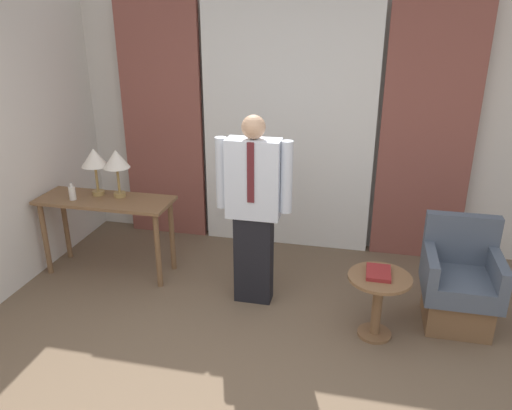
% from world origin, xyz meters
% --- Properties ---
extents(wall_back, '(10.00, 0.06, 2.70)m').
position_xyz_m(wall_back, '(0.00, 2.89, 1.35)').
color(wall_back, silver).
rests_on(wall_back, ground_plane).
extents(curtain_sheer_center, '(1.74, 0.06, 2.58)m').
position_xyz_m(curtain_sheer_center, '(0.00, 2.76, 1.29)').
color(curtain_sheer_center, white).
rests_on(curtain_sheer_center, ground_plane).
extents(curtain_drape_left, '(0.88, 0.06, 2.58)m').
position_xyz_m(curtain_drape_left, '(-1.35, 2.76, 1.29)').
color(curtain_drape_left, brown).
rests_on(curtain_drape_left, ground_plane).
extents(curtain_drape_right, '(0.88, 0.06, 2.58)m').
position_xyz_m(curtain_drape_right, '(1.35, 2.76, 1.29)').
color(curtain_drape_right, brown).
rests_on(curtain_drape_right, ground_plane).
extents(desk, '(1.26, 0.46, 0.75)m').
position_xyz_m(desk, '(-1.54, 1.75, 0.63)').
color(desk, brown).
rests_on(desk, ground_plane).
extents(table_lamp_left, '(0.24, 0.24, 0.45)m').
position_xyz_m(table_lamp_left, '(-1.65, 1.84, 1.10)').
color(table_lamp_left, '#9E7F47').
rests_on(table_lamp_left, desk).
extents(table_lamp_right, '(0.24, 0.24, 0.45)m').
position_xyz_m(table_lamp_right, '(-1.43, 1.84, 1.10)').
color(table_lamp_right, '#9E7F47').
rests_on(table_lamp_right, desk).
extents(bottle_near_edge, '(0.06, 0.06, 0.16)m').
position_xyz_m(bottle_near_edge, '(-1.82, 1.67, 0.82)').
color(bottle_near_edge, silver).
rests_on(bottle_near_edge, desk).
extents(person, '(0.63, 0.21, 1.64)m').
position_xyz_m(person, '(-0.08, 1.56, 0.89)').
color(person, black).
rests_on(person, ground_plane).
extents(armchair, '(0.58, 0.58, 0.86)m').
position_xyz_m(armchair, '(1.60, 1.59, 0.33)').
color(armchair, brown).
rests_on(armchair, ground_plane).
extents(side_table, '(0.48, 0.48, 0.52)m').
position_xyz_m(side_table, '(0.97, 1.25, 0.36)').
color(side_table, brown).
rests_on(side_table, ground_plane).
extents(book, '(0.18, 0.25, 0.03)m').
position_xyz_m(book, '(0.96, 1.28, 0.54)').
color(book, maroon).
rests_on(book, side_table).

